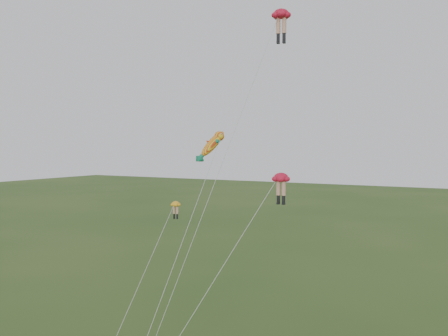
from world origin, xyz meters
The scene contains 4 objects.
legs_kite_red_high centered at (4.68, 8.70, 23.90)m, with size 6.32×10.88×24.83m.
legs_kite_red_mid centered at (7.22, 2.65, 11.69)m, with size 6.64×6.21×12.44m.
legs_kite_yellow centered at (-3.21, 5.34, 8.73)m, with size 1.58×10.00×9.66m.
fish_kite centered at (-1.29, 8.48, 14.26)m, with size 2.44×12.95×15.69m.
Camera 1 is at (20.08, -27.53, 14.25)m, focal length 40.00 mm.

